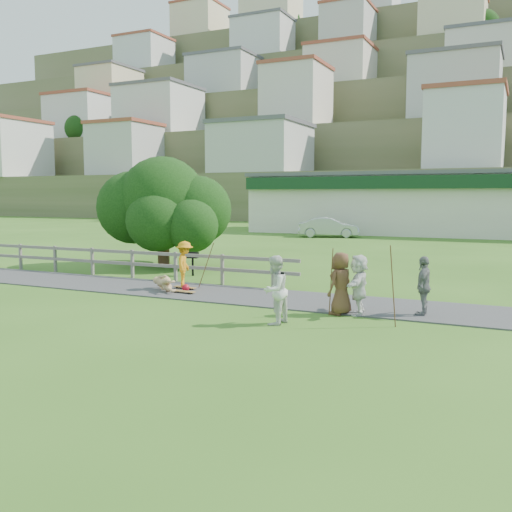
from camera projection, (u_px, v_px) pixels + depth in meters
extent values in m
plane|color=#335E1A|center=(171.00, 300.00, 17.62)|extent=(260.00, 260.00, 0.00)
cube|color=#39393C|center=(196.00, 292.00, 18.97)|extent=(34.00, 3.00, 0.04)
cube|color=#605A54|center=(21.00, 257.00, 24.78)|extent=(0.10, 0.10, 1.10)
cube|color=#605A54|center=(55.00, 259.00, 23.93)|extent=(0.10, 0.10, 1.10)
cube|color=#605A54|center=(92.00, 261.00, 23.08)|extent=(0.10, 0.10, 1.10)
cube|color=#605A54|center=(132.00, 264.00, 22.23)|extent=(0.10, 0.10, 1.10)
cube|color=#605A54|center=(176.00, 266.00, 21.38)|extent=(0.10, 0.10, 1.10)
cube|color=#605A54|center=(222.00, 269.00, 20.53)|extent=(0.10, 0.10, 1.10)
cube|color=#605A54|center=(273.00, 273.00, 19.68)|extent=(0.10, 0.10, 1.10)
cube|color=#605A54|center=(122.00, 252.00, 22.39)|extent=(15.00, 0.08, 0.12)
cube|color=#605A54|center=(122.00, 263.00, 22.44)|extent=(15.00, 0.08, 0.12)
cube|color=beige|center=(449.00, 205.00, 47.12)|extent=(32.00, 10.00, 4.80)
cube|color=#12331A|center=(441.00, 182.00, 42.26)|extent=(32.00, 0.60, 1.00)
cube|color=#515156|center=(450.00, 174.00, 46.85)|extent=(32.50, 10.50, 0.30)
cube|color=#4A5130|center=(434.00, 197.00, 66.74)|extent=(220.00, 14.00, 6.00)
cube|color=beige|center=(436.00, 141.00, 66.04)|extent=(10.00, 9.00, 7.00)
cube|color=#515156|center=(437.00, 108.00, 65.64)|extent=(10.40, 9.40, 0.50)
cube|color=#4A5130|center=(449.00, 171.00, 78.05)|extent=(220.00, 14.00, 13.00)
cube|color=beige|center=(451.00, 96.00, 76.98)|extent=(10.00, 9.00, 7.00)
cube|color=#515156|center=(453.00, 68.00, 76.58)|extent=(10.40, 9.40, 0.50)
cube|color=#4A5130|center=(460.00, 148.00, 89.31)|extent=(220.00, 14.00, 21.00)
cube|color=beige|center=(463.00, 56.00, 87.82)|extent=(10.00, 9.00, 7.00)
cube|color=#515156|center=(464.00, 31.00, 87.42)|extent=(10.40, 9.40, 0.50)
cube|color=#4A5130|center=(469.00, 128.00, 100.51)|extent=(220.00, 14.00, 30.00)
cube|color=beige|center=(473.00, 19.00, 98.54)|extent=(10.00, 9.00, 7.00)
cube|color=#4A5130|center=(476.00, 110.00, 112.56)|extent=(220.00, 14.00, 40.00)
imported|color=orange|center=(185.00, 267.00, 19.33)|extent=(0.94, 1.16, 1.57)
imported|color=tan|center=(165.00, 283.00, 18.98)|extent=(1.26, 1.51, 0.58)
imported|color=silver|center=(275.00, 290.00, 14.16)|extent=(0.76, 0.92, 1.73)
imported|color=slate|center=(424.00, 286.00, 15.11)|extent=(0.40, 0.95, 1.62)
imported|color=brown|center=(341.00, 284.00, 15.32)|extent=(0.79, 0.96, 1.69)
imported|color=silver|center=(359.00, 285.00, 15.30)|extent=(0.72, 1.58, 1.64)
imported|color=#A9ACB0|center=(329.00, 227.00, 43.72)|extent=(4.88, 3.00, 1.52)
sphere|color=#A70F20|center=(186.00, 288.00, 19.06)|extent=(0.25, 0.25, 0.25)
cylinder|color=#553422|center=(206.00, 264.00, 19.42)|extent=(0.03, 0.03, 1.73)
cylinder|color=#553422|center=(331.00, 282.00, 15.20)|extent=(0.03, 0.03, 1.81)
cylinder|color=#553422|center=(393.00, 286.00, 13.88)|extent=(0.03, 0.03, 2.01)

